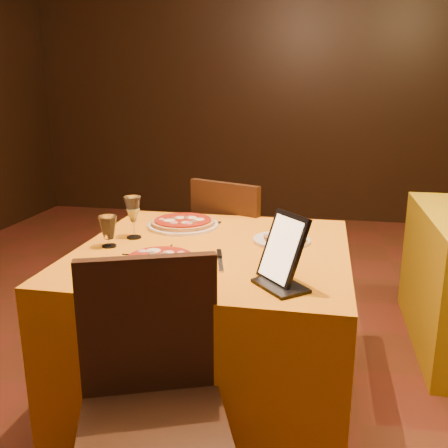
% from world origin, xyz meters
% --- Properties ---
extents(floor, '(6.00, 7.00, 0.01)m').
position_xyz_m(floor, '(0.00, 0.00, -0.01)').
color(floor, '#5E2D19').
rests_on(floor, ground).
extents(wall_back, '(6.00, 0.01, 2.80)m').
position_xyz_m(wall_back, '(0.00, 3.50, 1.40)').
color(wall_back, black).
rests_on(wall_back, floor).
extents(main_table, '(1.10, 1.10, 0.75)m').
position_xyz_m(main_table, '(-0.27, 0.01, 0.38)').
color(main_table, orange).
rests_on(main_table, floor).
extents(chair_main_near, '(0.47, 0.47, 0.91)m').
position_xyz_m(chair_main_near, '(-0.27, -0.77, 0.46)').
color(chair_main_near, black).
rests_on(chair_main_near, floor).
extents(chair_main_far, '(0.49, 0.49, 0.91)m').
position_xyz_m(chair_main_far, '(-0.27, 0.79, 0.46)').
color(chair_main_far, black).
rests_on(chair_main_far, floor).
extents(pizza_near, '(0.31, 0.31, 0.03)m').
position_xyz_m(pizza_near, '(-0.41, -0.24, 0.77)').
color(pizza_near, white).
rests_on(pizza_near, main_table).
extents(pizza_far, '(0.34, 0.34, 0.03)m').
position_xyz_m(pizza_far, '(-0.48, 0.30, 0.77)').
color(pizza_far, white).
rests_on(pizza_far, main_table).
extents(cutlet_dish, '(0.25, 0.25, 0.03)m').
position_xyz_m(cutlet_dish, '(0.00, 0.15, 0.76)').
color(cutlet_dish, white).
rests_on(cutlet_dish, main_table).
extents(wine_glass, '(0.11, 0.11, 0.19)m').
position_xyz_m(wine_glass, '(-0.64, 0.08, 0.84)').
color(wine_glass, '#CCCF75').
rests_on(wine_glass, main_table).
extents(water_glass, '(0.08, 0.08, 0.13)m').
position_xyz_m(water_glass, '(-0.69, -0.06, 0.81)').
color(water_glass, silver).
rests_on(water_glass, main_table).
extents(tablet, '(0.19, 0.20, 0.23)m').
position_xyz_m(tablet, '(0.04, -0.32, 0.87)').
color(tablet, black).
rests_on(tablet, main_table).
extents(knife, '(0.07, 0.20, 0.01)m').
position_xyz_m(knife, '(-0.20, -0.17, 0.75)').
color(knife, '#AEADB4').
rests_on(knife, main_table).
extents(fork_near, '(0.02, 0.14, 0.01)m').
position_xyz_m(fork_near, '(-0.63, -0.28, 0.75)').
color(fork_near, '#B6B5BC').
rests_on(fork_near, main_table).
extents(fork_far, '(0.03, 0.18, 0.01)m').
position_xyz_m(fork_far, '(-0.33, 0.32, 0.75)').
color(fork_far, silver).
rests_on(fork_far, main_table).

